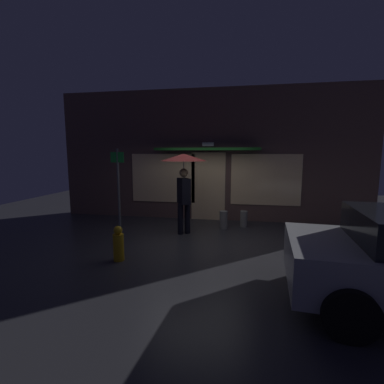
% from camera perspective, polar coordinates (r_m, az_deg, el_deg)
% --- Properties ---
extents(ground_plane, '(18.00, 18.00, 0.00)m').
position_cam_1_polar(ground_plane, '(7.10, 1.13, -9.79)').
color(ground_plane, '#2D2D33').
extents(building_facade, '(10.06, 1.00, 4.21)m').
position_cam_1_polar(building_facade, '(9.08, 3.56, 7.44)').
color(building_facade, brown).
rests_on(building_facade, ground).
extents(person_with_umbrella, '(1.22, 1.22, 2.16)m').
position_cam_1_polar(person_with_umbrella, '(7.31, -1.73, 4.57)').
color(person_with_umbrella, black).
rests_on(person_with_umbrella, ground).
extents(street_sign_post, '(0.40, 0.07, 2.31)m').
position_cam_1_polar(street_sign_post, '(8.38, -14.96, 1.85)').
color(street_sign_post, '#595B60').
rests_on(street_sign_post, ground).
extents(sidewalk_bollard, '(0.23, 0.23, 0.52)m').
position_cam_1_polar(sidewalk_bollard, '(8.07, 6.52, -5.75)').
color(sidewalk_bollard, slate).
rests_on(sidewalk_bollard, ground).
extents(sidewalk_bollard_2, '(0.21, 0.21, 0.47)m').
position_cam_1_polar(sidewalk_bollard_2, '(8.38, 10.65, -5.47)').
color(sidewalk_bollard_2, slate).
rests_on(sidewalk_bollard_2, ground).
extents(fire_hydrant, '(0.22, 0.22, 0.72)m').
position_cam_1_polar(fire_hydrant, '(5.89, -14.95, -10.43)').
color(fire_hydrant, gold).
rests_on(fire_hydrant, ground).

